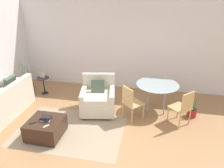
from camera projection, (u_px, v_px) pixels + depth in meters
ground_plane at (98, 153)px, 4.38m from camera, size 20.00×20.00×0.00m
wall_back at (124, 46)px, 6.74m from camera, size 12.00×0.06×2.75m
area_rug at (70, 130)px, 5.09m from camera, size 2.46×1.73×0.01m
couch at (2, 105)px, 5.56m from camera, size 0.88×1.80×0.92m
armchair at (98, 99)px, 5.73m from camera, size 1.01×1.04×0.94m
ottoman at (46, 128)px, 4.79m from camera, size 0.73×0.72×0.41m
book_stack at (46, 118)px, 4.72m from camera, size 0.23×0.20×0.09m
tv_remote_primary at (46, 126)px, 4.51m from camera, size 0.11×0.14×0.01m
tv_remote_secondary at (33, 123)px, 4.61m from camera, size 0.14×0.14×0.01m
potted_plant at (28, 86)px, 6.81m from camera, size 0.34×0.34×1.09m
side_table at (43, 83)px, 6.70m from camera, size 0.38×0.38×0.52m
picture_frame at (42, 75)px, 6.60m from camera, size 0.17×0.07×0.19m
dining_table at (157, 87)px, 5.66m from camera, size 1.09×1.09×0.76m
dining_chair_near_left at (131, 101)px, 5.29m from camera, size 0.59×0.59×0.90m
dining_chair_near_right at (183, 106)px, 5.07m from camera, size 0.59×0.59×0.90m
potted_plant_small at (192, 111)px, 5.56m from camera, size 0.24×0.24×0.67m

